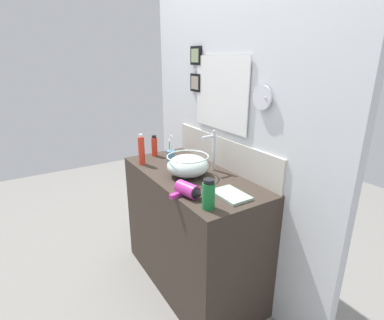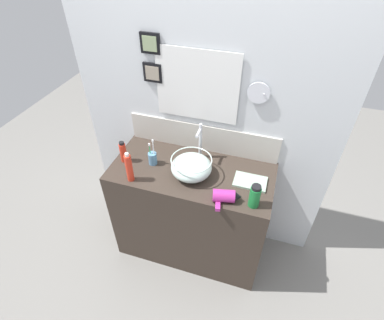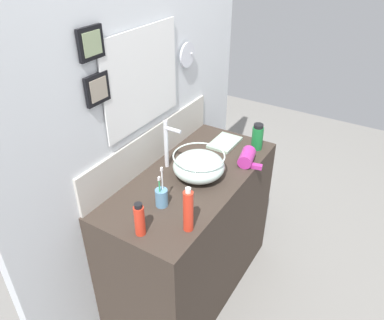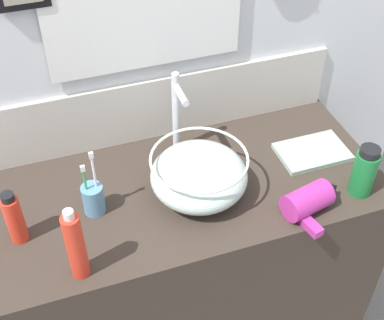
{
  "view_description": "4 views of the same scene",
  "coord_description": "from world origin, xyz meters",
  "px_view_note": "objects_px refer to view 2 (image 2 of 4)",
  "views": [
    {
      "loc": [
        1.58,
        -0.98,
        1.61
      ],
      "look_at": [
        0.0,
        0.0,
        0.97
      ],
      "focal_mm": 28.0,
      "sensor_mm": 36.0,
      "label": 1
    },
    {
      "loc": [
        0.47,
        -1.46,
        2.27
      ],
      "look_at": [
        0.0,
        0.0,
        0.97
      ],
      "focal_mm": 28.0,
      "sensor_mm": 36.0,
      "label": 2
    },
    {
      "loc": [
        -1.41,
        -0.87,
        2.02
      ],
      "look_at": [
        0.0,
        0.0,
        0.97
      ],
      "focal_mm": 35.0,
      "sensor_mm": 36.0,
      "label": 3
    },
    {
      "loc": [
        -0.36,
        -1.06,
        1.97
      ],
      "look_at": [
        0.0,
        0.0,
        0.97
      ],
      "focal_mm": 50.0,
      "sensor_mm": 36.0,
      "label": 4
    }
  ],
  "objects_px": {
    "lotion_bottle": "(129,168)",
    "faucet": "(200,140)",
    "glass_bowl_sink": "(191,167)",
    "hand_towel": "(250,182)",
    "spray_bottle": "(255,196)",
    "shampoo_bottle": "(123,152)",
    "hair_drier": "(226,196)",
    "toothbrush_cup": "(153,158)"
  },
  "relations": [
    {
      "from": "hair_drier",
      "to": "toothbrush_cup",
      "type": "bearing_deg",
      "value": 161.53
    },
    {
      "from": "hair_drier",
      "to": "lotion_bottle",
      "type": "height_order",
      "value": "lotion_bottle"
    },
    {
      "from": "lotion_bottle",
      "to": "faucet",
      "type": "bearing_deg",
      "value": 44.4
    },
    {
      "from": "glass_bowl_sink",
      "to": "faucet",
      "type": "relative_size",
      "value": 0.98
    },
    {
      "from": "faucet",
      "to": "spray_bottle",
      "type": "distance_m",
      "value": 0.56
    },
    {
      "from": "hair_drier",
      "to": "shampoo_bottle",
      "type": "bearing_deg",
      "value": 168.62
    },
    {
      "from": "spray_bottle",
      "to": "hand_towel",
      "type": "relative_size",
      "value": 0.76
    },
    {
      "from": "lotion_bottle",
      "to": "spray_bottle",
      "type": "bearing_deg",
      "value": 1.66
    },
    {
      "from": "toothbrush_cup",
      "to": "spray_bottle",
      "type": "relative_size",
      "value": 1.3
    },
    {
      "from": "glass_bowl_sink",
      "to": "faucet",
      "type": "distance_m",
      "value": 0.21
    },
    {
      "from": "hair_drier",
      "to": "toothbrush_cup",
      "type": "xyz_separation_m",
      "value": [
        -0.57,
        0.19,
        0.01
      ]
    },
    {
      "from": "glass_bowl_sink",
      "to": "toothbrush_cup",
      "type": "xyz_separation_m",
      "value": [
        -0.3,
        0.03,
        -0.02
      ]
    },
    {
      "from": "hand_towel",
      "to": "toothbrush_cup",
      "type": "bearing_deg",
      "value": -178.69
    },
    {
      "from": "hair_drier",
      "to": "toothbrush_cup",
      "type": "relative_size",
      "value": 0.9
    },
    {
      "from": "toothbrush_cup",
      "to": "hand_towel",
      "type": "relative_size",
      "value": 0.98
    },
    {
      "from": "glass_bowl_sink",
      "to": "lotion_bottle",
      "type": "xyz_separation_m",
      "value": [
        -0.37,
        -0.17,
        0.03
      ]
    },
    {
      "from": "hair_drier",
      "to": "hand_towel",
      "type": "xyz_separation_m",
      "value": [
        0.12,
        0.21,
        -0.03
      ]
    },
    {
      "from": "toothbrush_cup",
      "to": "glass_bowl_sink",
      "type": "bearing_deg",
      "value": -5.92
    },
    {
      "from": "lotion_bottle",
      "to": "shampoo_bottle",
      "type": "xyz_separation_m",
      "value": [
        -0.13,
        0.16,
        -0.03
      ]
    },
    {
      "from": "faucet",
      "to": "lotion_bottle",
      "type": "xyz_separation_m",
      "value": [
        -0.37,
        -0.36,
        -0.05
      ]
    },
    {
      "from": "spray_bottle",
      "to": "glass_bowl_sink",
      "type": "bearing_deg",
      "value": 162.11
    },
    {
      "from": "glass_bowl_sink",
      "to": "spray_bottle",
      "type": "xyz_separation_m",
      "value": [
        0.44,
        -0.14,
        0.01
      ]
    },
    {
      "from": "glass_bowl_sink",
      "to": "shampoo_bottle",
      "type": "distance_m",
      "value": 0.5
    },
    {
      "from": "toothbrush_cup",
      "to": "shampoo_bottle",
      "type": "relative_size",
      "value": 1.27
    },
    {
      "from": "hand_towel",
      "to": "hair_drier",
      "type": "bearing_deg",
      "value": -119.95
    },
    {
      "from": "glass_bowl_sink",
      "to": "hand_towel",
      "type": "height_order",
      "value": "glass_bowl_sink"
    },
    {
      "from": "glass_bowl_sink",
      "to": "toothbrush_cup",
      "type": "height_order",
      "value": "toothbrush_cup"
    },
    {
      "from": "shampoo_bottle",
      "to": "spray_bottle",
      "type": "distance_m",
      "value": 0.96
    },
    {
      "from": "faucet",
      "to": "spray_bottle",
      "type": "xyz_separation_m",
      "value": [
        0.44,
        -0.34,
        -0.08
      ]
    },
    {
      "from": "toothbrush_cup",
      "to": "spray_bottle",
      "type": "bearing_deg",
      "value": -13.22
    },
    {
      "from": "faucet",
      "to": "spray_bottle",
      "type": "bearing_deg",
      "value": -37.49
    },
    {
      "from": "faucet",
      "to": "toothbrush_cup",
      "type": "height_order",
      "value": "faucet"
    },
    {
      "from": "glass_bowl_sink",
      "to": "shampoo_bottle",
      "type": "relative_size",
      "value": 1.66
    },
    {
      "from": "toothbrush_cup",
      "to": "lotion_bottle",
      "type": "distance_m",
      "value": 0.22
    },
    {
      "from": "toothbrush_cup",
      "to": "spray_bottle",
      "type": "height_order",
      "value": "toothbrush_cup"
    },
    {
      "from": "spray_bottle",
      "to": "shampoo_bottle",
      "type": "bearing_deg",
      "value": 171.61
    },
    {
      "from": "glass_bowl_sink",
      "to": "spray_bottle",
      "type": "bearing_deg",
      "value": -17.89
    },
    {
      "from": "faucet",
      "to": "hair_drier",
      "type": "bearing_deg",
      "value": -52.41
    },
    {
      "from": "hair_drier",
      "to": "shampoo_bottle",
      "type": "distance_m",
      "value": 0.8
    },
    {
      "from": "hair_drier",
      "to": "toothbrush_cup",
      "type": "height_order",
      "value": "toothbrush_cup"
    },
    {
      "from": "spray_bottle",
      "to": "hand_towel",
      "type": "distance_m",
      "value": 0.21
    },
    {
      "from": "glass_bowl_sink",
      "to": "toothbrush_cup",
      "type": "relative_size",
      "value": 1.31
    }
  ]
}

